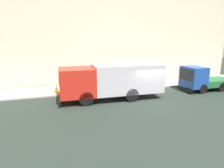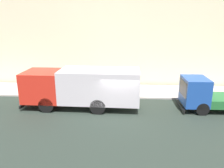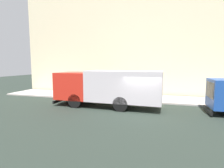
{
  "view_description": "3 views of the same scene",
  "coord_description": "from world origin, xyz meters",
  "px_view_note": "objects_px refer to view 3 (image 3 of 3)",
  "views": [
    {
      "loc": [
        -13.27,
        7.26,
        4.72
      ],
      "look_at": [
        1.03,
        2.78,
        1.25
      ],
      "focal_mm": 30.07,
      "sensor_mm": 36.0,
      "label": 1
    },
    {
      "loc": [
        -14.16,
        -0.26,
        6.25
      ],
      "look_at": [
        1.76,
        0.64,
        1.6
      ],
      "focal_mm": 35.5,
      "sensor_mm": 36.0,
      "label": 2
    },
    {
      "loc": [
        -12.06,
        -1.24,
        3.35
      ],
      "look_at": [
        1.34,
        2.54,
        1.77
      ],
      "focal_mm": 28.08,
      "sensor_mm": 36.0,
      "label": 3
    }
  ],
  "objects_px": {
    "pedestrian_walking": "(77,88)",
    "large_utility_truck": "(108,86)",
    "traffic_cone_orange": "(75,93)",
    "pedestrian_standing": "(98,87)",
    "street_sign_post": "(125,84)"
  },
  "relations": [
    {
      "from": "traffic_cone_orange",
      "to": "street_sign_post",
      "type": "relative_size",
      "value": 0.31
    },
    {
      "from": "pedestrian_walking",
      "to": "pedestrian_standing",
      "type": "bearing_deg",
      "value": 11.9
    },
    {
      "from": "street_sign_post",
      "to": "traffic_cone_orange",
      "type": "bearing_deg",
      "value": 86.14
    },
    {
      "from": "large_utility_truck",
      "to": "pedestrian_walking",
      "type": "distance_m",
      "value": 4.73
    },
    {
      "from": "traffic_cone_orange",
      "to": "pedestrian_walking",
      "type": "bearing_deg",
      "value": -127.5
    },
    {
      "from": "pedestrian_walking",
      "to": "traffic_cone_orange",
      "type": "xyz_separation_m",
      "value": [
        0.29,
        0.38,
        -0.51
      ]
    },
    {
      "from": "traffic_cone_orange",
      "to": "pedestrian_standing",
      "type": "bearing_deg",
      "value": -57.8
    },
    {
      "from": "traffic_cone_orange",
      "to": "street_sign_post",
      "type": "bearing_deg",
      "value": -93.86
    },
    {
      "from": "large_utility_truck",
      "to": "street_sign_post",
      "type": "bearing_deg",
      "value": -17.75
    },
    {
      "from": "pedestrian_walking",
      "to": "large_utility_truck",
      "type": "bearing_deg",
      "value": -63.0
    },
    {
      "from": "pedestrian_walking",
      "to": "street_sign_post",
      "type": "bearing_deg",
      "value": -32.2
    },
    {
      "from": "pedestrian_standing",
      "to": "street_sign_post",
      "type": "bearing_deg",
      "value": 170.39
    },
    {
      "from": "street_sign_post",
      "to": "pedestrian_walking",
      "type": "bearing_deg",
      "value": 89.32
    },
    {
      "from": "pedestrian_standing",
      "to": "street_sign_post",
      "type": "relative_size",
      "value": 0.69
    },
    {
      "from": "pedestrian_walking",
      "to": "pedestrian_standing",
      "type": "distance_m",
      "value": 2.33
    }
  ]
}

